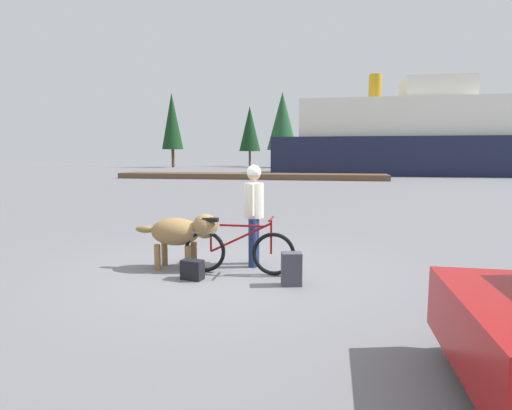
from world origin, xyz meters
TOP-DOWN VIEW (x-y plane):
  - ground_plane at (0.00, 0.00)m, footprint 160.00×160.00m
  - bicycle at (0.27, -0.06)m, footprint 1.75×0.44m
  - person_cyclist at (0.42, 0.45)m, footprint 0.32×0.53m
  - dog at (-0.67, 0.03)m, footprint 1.37×0.52m
  - backpack at (1.14, -0.49)m, footprint 0.32×0.25m
  - handbag_pannier at (-0.32, -0.48)m, footprint 0.35×0.24m
  - dock_pier at (-4.29, 23.98)m, footprint 19.80×2.55m
  - ferry_boat at (8.21, 33.12)m, footprint 23.09×8.67m
  - sailboat_moored at (5.38, 36.72)m, footprint 7.37×2.06m
  - pine_tree_far_left at (-19.86, 48.23)m, footprint 2.89×2.89m
  - pine_tree_center at (-4.89, 49.47)m, footprint 4.05×4.05m
  - pine_tree_far_right at (17.63, 50.35)m, footprint 4.27×4.27m
  - pine_tree_mid_back at (-10.27, 54.36)m, footprint 3.14×3.14m

SIDE VIEW (x-z plane):
  - ground_plane at x=0.00m, z-range 0.00..0.00m
  - handbag_pannier at x=-0.32m, z-range 0.00..0.29m
  - dock_pier at x=-4.29m, z-range 0.00..0.40m
  - backpack at x=1.14m, z-range 0.00..0.47m
  - bicycle at x=0.27m, z-range -0.08..0.81m
  - sailboat_moored at x=5.38m, z-range -2.99..3.96m
  - dog at x=-0.67m, z-range 0.15..1.06m
  - person_cyclist at x=0.42m, z-range 0.16..1.83m
  - ferry_boat at x=8.21m, z-range -1.30..7.56m
  - pine_tree_far_right at x=17.63m, z-range 1.17..9.72m
  - pine_tree_mid_back at x=-10.27m, z-range 1.11..9.88m
  - pine_tree_center at x=-4.89m, z-range 1.17..11.16m
  - pine_tree_far_left at x=-19.86m, z-range 1.20..11.28m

